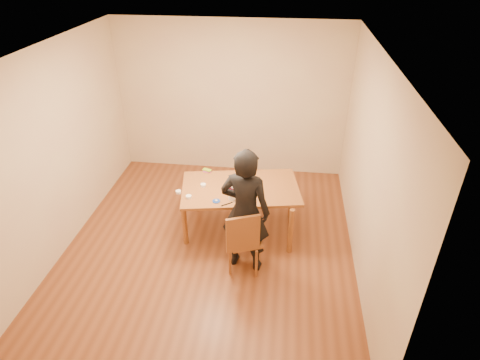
# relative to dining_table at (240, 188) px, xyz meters

# --- Properties ---
(room_shell) EXTENTS (4.00, 4.50, 2.70)m
(room_shell) POSITION_rel_dining_table_xyz_m (-0.39, -0.04, 0.62)
(room_shell) COLOR brown
(room_shell) RESTS_ON ground
(dining_table) EXTENTS (1.78, 1.25, 0.04)m
(dining_table) POSITION_rel_dining_table_xyz_m (0.00, 0.00, 0.00)
(dining_table) COLOR brown
(dining_table) RESTS_ON floor
(dining_chair) EXTENTS (0.51, 0.51, 0.04)m
(dining_chair) POSITION_rel_dining_table_xyz_m (0.15, -0.78, -0.28)
(dining_chair) COLOR brown
(dining_chair) RESTS_ON floor
(cake_plate) EXTENTS (0.31, 0.31, 0.02)m
(cake_plate) POSITION_rel_dining_table_xyz_m (-0.03, -0.00, 0.03)
(cake_plate) COLOR #BC0C35
(cake_plate) RESTS_ON dining_table
(cake) EXTENTS (0.22, 0.22, 0.07)m
(cake) POSITION_rel_dining_table_xyz_m (-0.03, -0.00, 0.08)
(cake) COLOR white
(cake) RESTS_ON cake_plate
(frosting_dome) EXTENTS (0.22, 0.22, 0.03)m
(frosting_dome) POSITION_rel_dining_table_xyz_m (-0.03, -0.00, 0.13)
(frosting_dome) COLOR white
(frosting_dome) RESTS_ON cake
(frosting_tub) EXTENTS (0.10, 0.10, 0.09)m
(frosting_tub) POSITION_rel_dining_table_xyz_m (-0.08, -0.31, 0.06)
(frosting_tub) COLOR white
(frosting_tub) RESTS_ON dining_table
(frosting_lid) EXTENTS (0.10, 0.10, 0.01)m
(frosting_lid) POSITION_rel_dining_table_xyz_m (-0.28, -0.39, 0.02)
(frosting_lid) COLOR navy
(frosting_lid) RESTS_ON dining_table
(frosting_dollop) EXTENTS (0.04, 0.04, 0.02)m
(frosting_dollop) POSITION_rel_dining_table_xyz_m (-0.28, -0.39, 0.04)
(frosting_dollop) COLOR white
(frosting_dollop) RESTS_ON frosting_lid
(ramekin_green) EXTENTS (0.08, 0.08, 0.04)m
(ramekin_green) POSITION_rel_dining_table_xyz_m (-0.66, -0.35, 0.04)
(ramekin_green) COLOR white
(ramekin_green) RESTS_ON dining_table
(ramekin_yellow) EXTENTS (0.08, 0.08, 0.04)m
(ramekin_yellow) POSITION_rel_dining_table_xyz_m (-0.53, -0.04, 0.04)
(ramekin_yellow) COLOR white
(ramekin_yellow) RESTS_ON dining_table
(ramekin_multi) EXTENTS (0.08, 0.08, 0.04)m
(ramekin_multi) POSITION_rel_dining_table_xyz_m (-0.83, -0.25, 0.04)
(ramekin_multi) COLOR white
(ramekin_multi) RESTS_ON dining_table
(candy_box_pink) EXTENTS (0.12, 0.08, 0.02)m
(candy_box_pink) POSITION_rel_dining_table_xyz_m (-0.55, 0.37, 0.03)
(candy_box_pink) COLOR #EA37C2
(candy_box_pink) RESTS_ON dining_table
(candy_box_green) EXTENTS (0.14, 0.11, 0.02)m
(candy_box_green) POSITION_rel_dining_table_xyz_m (-0.55, 0.38, 0.05)
(candy_box_green) COLOR green
(candy_box_green) RESTS_ON candy_box_pink
(spatula) EXTENTS (0.14, 0.11, 0.01)m
(spatula) POSITION_rel_dining_table_xyz_m (-0.13, -0.44, 0.02)
(spatula) COLOR black
(spatula) RESTS_ON dining_table
(person) EXTENTS (0.69, 0.52, 1.72)m
(person) POSITION_rel_dining_table_xyz_m (0.15, -0.73, 0.13)
(person) COLOR black
(person) RESTS_ON floor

